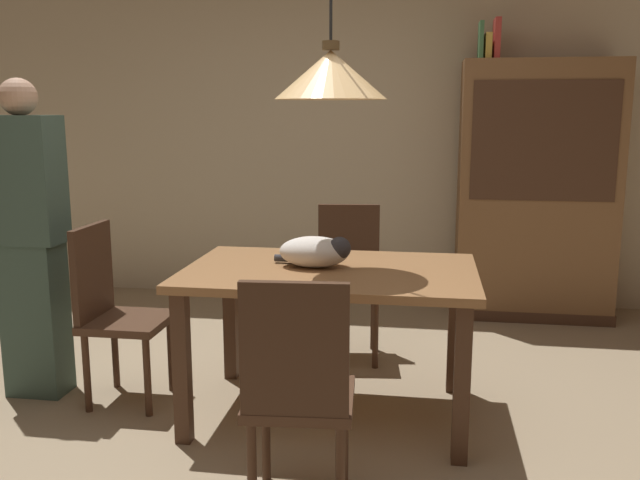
# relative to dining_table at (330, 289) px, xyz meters

# --- Properties ---
(ground) EXTENTS (10.00, 10.00, 0.00)m
(ground) POSITION_rel_dining_table_xyz_m (-0.13, -0.42, -0.65)
(ground) COLOR #998466
(back_wall) EXTENTS (6.40, 0.10, 2.90)m
(back_wall) POSITION_rel_dining_table_xyz_m (-0.13, 2.23, 0.80)
(back_wall) COLOR beige
(back_wall) RESTS_ON ground
(dining_table) EXTENTS (1.40, 0.90, 0.75)m
(dining_table) POSITION_rel_dining_table_xyz_m (0.00, 0.00, 0.00)
(dining_table) COLOR olive
(dining_table) RESTS_ON ground
(chair_near_front) EXTENTS (0.43, 0.43, 0.93)m
(chair_near_front) POSITION_rel_dining_table_xyz_m (0.01, -0.88, -0.14)
(chair_near_front) COLOR #472D1E
(chair_near_front) RESTS_ON ground
(chair_left_side) EXTENTS (0.40, 0.40, 0.93)m
(chair_left_side) POSITION_rel_dining_table_xyz_m (-1.13, -0.00, -0.14)
(chair_left_side) COLOR #472D1E
(chair_left_side) RESTS_ON ground
(chair_far_back) EXTENTS (0.44, 0.44, 0.93)m
(chair_far_back) POSITION_rel_dining_table_xyz_m (-0.01, 0.88, -0.14)
(chair_far_back) COLOR #472D1E
(chair_far_back) RESTS_ON ground
(cat_sleeping) EXTENTS (0.39, 0.22, 0.16)m
(cat_sleeping) POSITION_rel_dining_table_xyz_m (-0.07, 0.02, 0.18)
(cat_sleeping) COLOR silver
(cat_sleeping) RESTS_ON dining_table
(pendant_lamp) EXTENTS (0.52, 0.52, 1.30)m
(pendant_lamp) POSITION_rel_dining_table_xyz_m (0.00, 0.00, 1.01)
(pendant_lamp) COLOR #E5B775
(hutch_bookcase) EXTENTS (1.12, 0.45, 1.85)m
(hutch_bookcase) POSITION_rel_dining_table_xyz_m (1.23, 1.90, 0.24)
(hutch_bookcase) COLOR brown
(hutch_bookcase) RESTS_ON ground
(book_green_slim) EXTENTS (0.03, 0.20, 0.26)m
(book_green_slim) POSITION_rel_dining_table_xyz_m (0.80, 1.90, 1.33)
(book_green_slim) COLOR #427A4C
(book_green_slim) RESTS_ON hutch_bookcase
(book_yellow_short) EXTENTS (0.04, 0.20, 0.18)m
(book_yellow_short) POSITION_rel_dining_table_xyz_m (0.85, 1.90, 1.29)
(book_yellow_short) COLOR gold
(book_yellow_short) RESTS_ON hutch_bookcase
(book_red_tall) EXTENTS (0.04, 0.22, 0.28)m
(book_red_tall) POSITION_rel_dining_table_xyz_m (0.90, 1.90, 1.34)
(book_red_tall) COLOR #B73833
(book_red_tall) RESTS_ON hutch_bookcase
(person_standing) EXTENTS (0.36, 0.22, 1.66)m
(person_standing) POSITION_rel_dining_table_xyz_m (-1.58, 0.03, 0.19)
(person_standing) COLOR #3D564C
(person_standing) RESTS_ON ground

